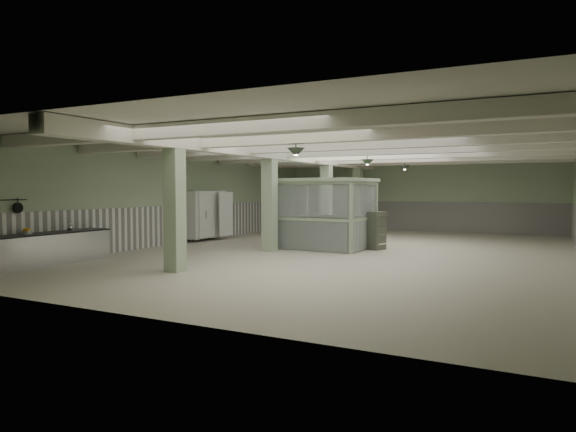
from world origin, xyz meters
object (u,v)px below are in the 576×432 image
at_px(prep_counter, 37,250).
at_px(walkin_cooler, 207,217).
at_px(guard_booth, 327,201).
at_px(filing_cabinet, 376,231).

height_order(prep_counter, walkin_cooler, walkin_cooler).
bearing_deg(guard_booth, prep_counter, -123.14).
xyz_separation_m(walkin_cooler, guard_booth, (5.51, -0.25, 0.74)).
xyz_separation_m(prep_counter, guard_booth, (5.43, 7.75, 1.26)).
height_order(prep_counter, guard_booth, guard_booth).
relative_size(prep_counter, guard_booth, 1.42).
relative_size(prep_counter, walkin_cooler, 2.15).
relative_size(walkin_cooler, guard_booth, 0.66).
bearing_deg(prep_counter, filing_cabinet, 48.60).
xyz_separation_m(prep_counter, walkin_cooler, (-0.08, 8.00, 0.51)).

